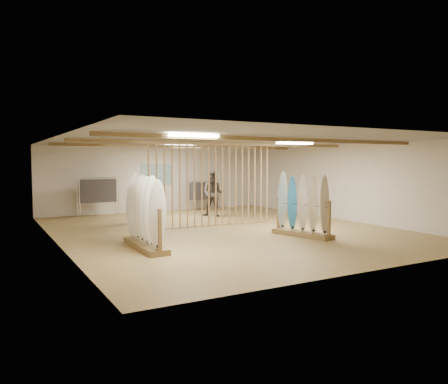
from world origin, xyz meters
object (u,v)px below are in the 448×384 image
clothing_rack_a (98,191)px  shopper_a (138,198)px  shopper_b (213,191)px  rack_left (145,223)px  rack_right (303,215)px  clothing_rack_b (201,191)px

clothing_rack_a → shopper_a: (0.85, -2.30, -0.15)m
shopper_a → shopper_b: 3.14m
shopper_a → rack_left: bearing=113.8°
rack_left → rack_right: (4.56, -0.52, -0.00)m
clothing_rack_a → shopper_b: bearing=-28.8°
rack_right → clothing_rack_a: (-4.12, 7.35, 0.40)m
rack_left → clothing_rack_b: size_ratio=1.70×
clothing_rack_b → shopper_b: shopper_b is taller
clothing_rack_a → clothing_rack_b: clothing_rack_a is taller
clothing_rack_a → clothing_rack_b: bearing=0.1°
rack_right → clothing_rack_a: 8.44m
clothing_rack_b → clothing_rack_a: bearing=163.2°
rack_left → shopper_a: (1.29, 4.53, 0.25)m
shopper_a → shopper_b: bearing=-136.4°
clothing_rack_b → shopper_b: bearing=-122.1°
rack_right → shopper_b: (-0.15, 5.27, 0.40)m
rack_right → shopper_b: shopper_b is taller
clothing_rack_a → clothing_rack_b: 4.53m
rack_left → clothing_rack_b: rack_left is taller
rack_left → clothing_rack_a: bearing=87.7°
clothing_rack_a → rack_right: bearing=-61.8°
rack_right → shopper_b: 5.28m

